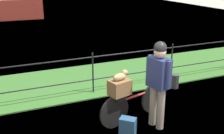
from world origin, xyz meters
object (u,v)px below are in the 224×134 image
cyclist_person (159,78)px  backpack_on_paving (128,128)px  terrier_dog (121,76)px  wooden_crate (120,87)px  mooring_bollard (175,81)px  bicycle_main (134,104)px

cyclist_person → backpack_on_paving: bearing=-166.8°
terrier_dog → cyclist_person: (0.62, -0.31, -0.02)m
wooden_crate → backpack_on_paving: 0.76m
terrier_dog → mooring_bollard: size_ratio=0.90×
wooden_crate → cyclist_person: bearing=-25.0°
terrier_dog → mooring_bollard: 2.48m
cyclist_person → mooring_bollard: (1.43, 1.42, -0.82)m
bicycle_main → mooring_bollard: (1.70, 1.03, -0.17)m
backpack_on_paving → mooring_bollard: 2.65m
backpack_on_paving → wooden_crate: bearing=-52.8°
bicycle_main → terrier_dog: (-0.35, -0.09, 0.68)m
mooring_bollard → cyclist_person: bearing=-135.1°
terrier_dog → cyclist_person: bearing=-26.3°
backpack_on_paving → mooring_bollard: size_ratio=1.11×
terrier_dog → backpack_on_paving: size_ratio=0.81×
wooden_crate → cyclist_person: size_ratio=0.23×
bicycle_main → wooden_crate: wooden_crate is taller
terrier_dog → bicycle_main: bearing=14.3°
bicycle_main → backpack_on_paving: (-0.42, -0.56, -0.15)m
wooden_crate → mooring_bollard: wooden_crate is taller
bicycle_main → backpack_on_paving: size_ratio=4.14×
cyclist_person → backpack_on_paving: (-0.69, -0.16, -0.80)m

